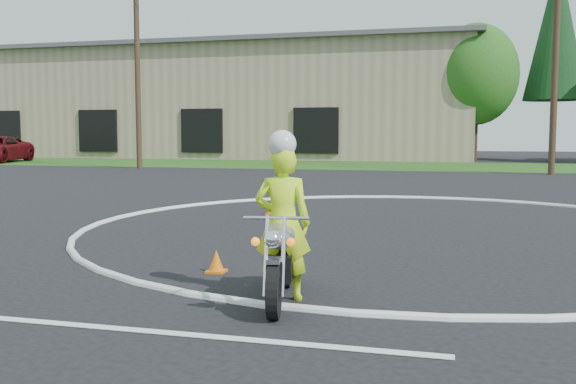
# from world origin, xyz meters

# --- Properties ---
(ground) EXTENTS (120.00, 120.00, 0.00)m
(ground) POSITION_xyz_m (0.00, 0.00, 0.00)
(ground) COLOR black
(ground) RESTS_ON ground
(grass_strip) EXTENTS (120.00, 10.00, 0.02)m
(grass_strip) POSITION_xyz_m (0.00, 27.00, 0.01)
(grass_strip) COLOR #1E4714
(grass_strip) RESTS_ON ground
(course_markings) EXTENTS (19.05, 19.05, 0.12)m
(course_markings) POSITION_xyz_m (2.17, 4.35, 0.01)
(course_markings) COLOR silver
(course_markings) RESTS_ON ground
(primary_motorcycle) EXTENTS (0.66, 1.89, 1.00)m
(primary_motorcycle) POSITION_xyz_m (-0.83, -2.68, 0.49)
(primary_motorcycle) COLOR black
(primary_motorcycle) RESTS_ON ground
(rider_primary_grp) EXTENTS (0.67, 0.50, 1.85)m
(rider_primary_grp) POSITION_xyz_m (-0.84, -2.55, 0.89)
(rider_primary_grp) COLOR #CDFF1A
(rider_primary_grp) RESTS_ON ground
(warehouse) EXTENTS (41.00, 17.00, 8.30)m
(warehouse) POSITION_xyz_m (-18.00, 39.99, 4.16)
(warehouse) COLOR tan
(warehouse) RESTS_ON ground
(utility_poles) EXTENTS (41.60, 1.12, 10.00)m
(utility_poles) POSITION_xyz_m (5.00, 21.00, 5.20)
(utility_poles) COLOR #473321
(utility_poles) RESTS_ON ground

